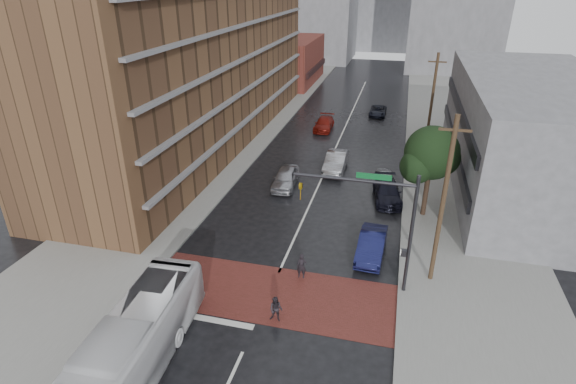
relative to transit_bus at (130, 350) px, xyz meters
The scene contains 21 objects.
ground 7.89m from the transit_bus, 57.17° to the left, with size 160.00×160.00×0.00m, color black.
crosswalk 8.30m from the transit_bus, 59.07° to the left, with size 14.00×5.00×0.02m, color maroon.
sidewalk_west 32.37m from the transit_bus, 103.06° to the left, with size 9.00×90.00×0.15m, color gray.
sidewalk_east 35.22m from the transit_bus, 63.52° to the left, with size 9.00×90.00×0.15m, color gray.
apartment_block 34.38m from the transit_bus, 107.82° to the left, with size 10.00×44.00×28.00m, color brown.
storefront_west 61.03m from the transit_bus, 97.35° to the left, with size 8.00×16.00×7.00m, color maroon.
building_east 33.75m from the transit_bus, 52.01° to the left, with size 11.00×26.00×9.00m, color gray.
street_tree 22.70m from the transit_bus, 55.55° to the left, with size 4.20×4.10×6.90m.
signal_mast 13.86m from the transit_bus, 41.87° to the left, with size 6.50×0.30×7.20m.
utility_pole_near 17.09m from the transit_bus, 38.94° to the left, with size 1.60×0.26×10.00m.
utility_pole_far 33.35m from the transit_bus, 66.92° to the left, with size 1.60×0.26×10.00m.
transit_bus is the anchor object (origin of this frame).
pedestrian_a 10.56m from the transit_bus, 57.80° to the left, with size 0.58×0.38×1.59m, color black.
pedestrian_b 7.22m from the transit_bus, 44.14° to the left, with size 0.71×0.55×1.46m, color #272126.
car_travel_a 21.04m from the transit_bus, 85.86° to the left, with size 1.85×4.59×1.57m, color #AEAFB6.
car_travel_b 25.97m from the transit_bus, 78.71° to the left, with size 1.77×5.08×1.67m, color #A2A3AA.
car_travel_c 37.09m from the transit_bus, 87.02° to the left, with size 1.93×4.74×1.38m, color maroon.
suv_travel 45.13m from the transit_bus, 80.38° to the left, with size 1.97×4.28×1.19m, color black.
car_parked_near 15.49m from the transit_bus, 52.60° to the left, with size 1.60×4.60×1.51m, color #121542.
car_parked_mid 22.78m from the transit_bus, 64.08° to the left, with size 2.01×4.94×1.43m, color black.
car_parked_far 24.85m from the transit_bus, 67.04° to the left, with size 1.54×3.84×1.31m, color #B1B4B9.
Camera 1 is at (6.00, -18.84, 16.17)m, focal length 28.00 mm.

